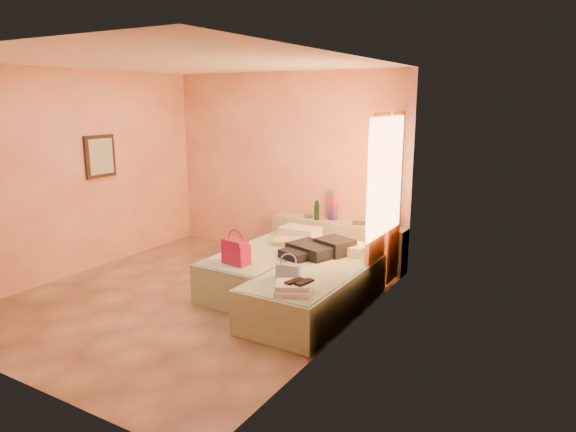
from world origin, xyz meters
name	(u,v)px	position (x,y,z in m)	size (l,w,h in m)	color
ground	(193,298)	(0.00, 0.00, 0.00)	(4.50, 4.50, 0.00)	tan
room_walls	(230,150)	(0.21, 0.57, 1.79)	(4.02, 4.51, 2.81)	#F6BD83
headboard_ledge	(337,243)	(0.98, 2.10, 0.33)	(2.05, 0.30, 0.65)	#B3BA98
bed_left	(270,267)	(0.60, 0.84, 0.25)	(0.90, 2.00, 0.50)	#A7C39D
bed_right	(315,291)	(1.50, 0.40, 0.25)	(0.90, 2.00, 0.50)	#A7C39D
water_bottle	(317,211)	(0.66, 2.04, 0.79)	(0.08, 0.08, 0.28)	#153B26
rainbow_box	(333,205)	(0.86, 2.18, 0.87)	(0.10, 0.10, 0.44)	#AD1544
small_dish	(309,216)	(0.48, 2.14, 0.67)	(0.13, 0.13, 0.03)	#468154
green_book	(359,223)	(1.31, 2.12, 0.67)	(0.18, 0.13, 0.03)	#2A4F33
flower_vase	(392,219)	(1.80, 2.09, 0.80)	(0.22, 0.22, 0.29)	white
magenta_handbag	(236,251)	(0.59, 0.13, 0.65)	(0.32, 0.18, 0.30)	#AD1544
khaki_garment	(288,242)	(0.69, 1.16, 0.53)	(0.39, 0.31, 0.07)	tan
clothes_pile	(316,249)	(1.26, 0.88, 0.59)	(0.62, 0.62, 0.19)	black
blue_handbag	(288,271)	(1.38, -0.01, 0.58)	(0.25, 0.11, 0.16)	#385587
towel_stack	(293,288)	(1.63, -0.35, 0.55)	(0.35, 0.30, 0.10)	white
sandal_pair	(299,282)	(1.68, -0.30, 0.61)	(0.16, 0.22, 0.02)	black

